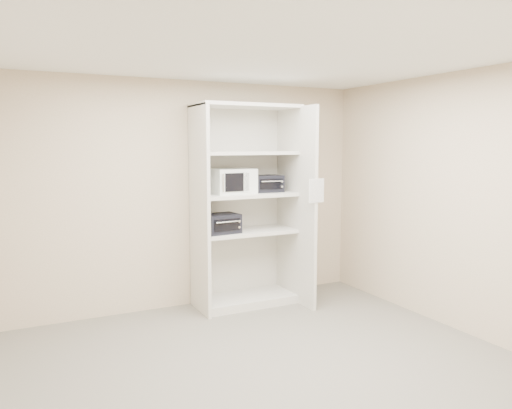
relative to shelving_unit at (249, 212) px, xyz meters
name	(u,v)px	position (x,y,z in m)	size (l,w,h in m)	color
floor	(266,368)	(-0.67, -1.70, -1.13)	(4.50, 4.00, 0.01)	slate
ceiling	(266,51)	(-0.67, -1.70, 1.57)	(4.50, 4.00, 0.01)	white
wall_back	(189,195)	(-0.67, 0.30, 0.22)	(4.50, 0.02, 2.70)	beige
wall_front	(457,267)	(-0.67, -3.70, 0.22)	(4.50, 0.02, 2.70)	beige
wall_right	(456,202)	(1.58, -1.70, 0.22)	(0.02, 4.00, 2.70)	beige
shelving_unit	(249,212)	(0.00, 0.00, 0.00)	(1.24, 0.92, 2.42)	beige
microwave	(232,181)	(-0.21, 0.03, 0.39)	(0.49, 0.37, 0.30)	white
toaster_oven_upper	(267,184)	(0.25, 0.02, 0.34)	(0.36, 0.27, 0.20)	black
toaster_oven_lower	(221,224)	(-0.40, -0.06, -0.10)	(0.40, 0.30, 0.22)	black
paper_sign	(316,191)	(0.55, -0.63, 0.29)	(0.21, 0.01, 0.27)	white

